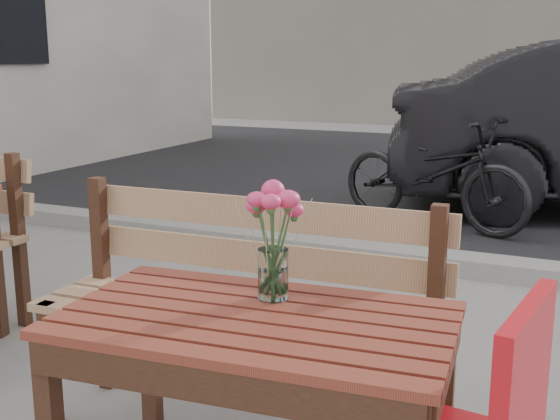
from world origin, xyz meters
name	(u,v)px	position (x,y,z in m)	size (l,w,h in m)	color
street	(466,205)	(0.00, 5.06, 0.03)	(30.00, 8.12, 0.12)	black
main_table	(256,352)	(0.23, 0.16, 0.57)	(1.16, 0.74, 0.68)	maroon
main_bench	(243,286)	(-0.07, 0.67, 0.57)	(1.52, 0.50, 0.94)	#95714D
main_vase	(273,226)	(0.22, 0.31, 0.91)	(0.20, 0.20, 0.36)	white
bicycle	(433,172)	(-0.15, 4.21, 0.46)	(0.60, 1.73, 0.91)	black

